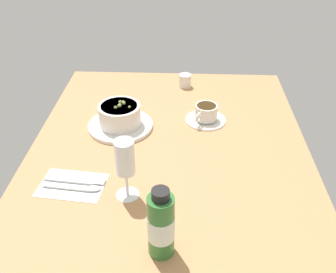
% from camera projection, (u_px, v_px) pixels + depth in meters
% --- Properties ---
extents(ground_plane, '(1.10, 0.84, 0.03)m').
position_uv_depth(ground_plane, '(169.00, 155.00, 1.17)').
color(ground_plane, '#B27F51').
extents(porridge_bowl, '(0.21, 0.21, 0.09)m').
position_uv_depth(porridge_bowl, '(120.00, 117.00, 1.25)').
color(porridge_bowl, silver).
rests_on(porridge_bowl, ground_plane).
extents(cutlery_setting, '(0.13, 0.18, 0.01)m').
position_uv_depth(cutlery_setting, '(74.00, 185.00, 1.03)').
color(cutlery_setting, silver).
rests_on(cutlery_setting, ground_plane).
extents(coffee_cup, '(0.14, 0.14, 0.06)m').
position_uv_depth(coffee_cup, '(206.00, 114.00, 1.29)').
color(coffee_cup, silver).
rests_on(coffee_cup, ground_plane).
extents(creamer_jug, '(0.06, 0.05, 0.06)m').
position_uv_depth(creamer_jug, '(185.00, 80.00, 1.50)').
color(creamer_jug, silver).
rests_on(creamer_jug, ground_plane).
extents(wine_glass, '(0.06, 0.06, 0.17)m').
position_uv_depth(wine_glass, '(125.00, 161.00, 0.94)').
color(wine_glass, white).
rests_on(wine_glass, ground_plane).
extents(sauce_bottle_green, '(0.06, 0.06, 0.18)m').
position_uv_depth(sauce_bottle_green, '(159.00, 225.00, 0.81)').
color(sauce_bottle_green, '#337233').
rests_on(sauce_bottle_green, ground_plane).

